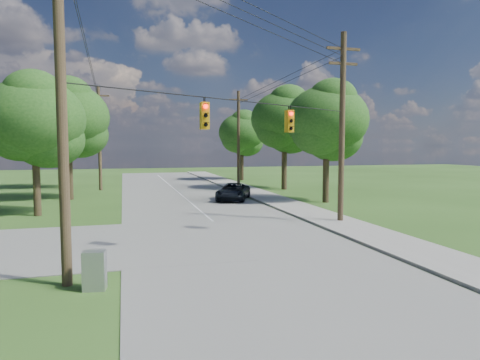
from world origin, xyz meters
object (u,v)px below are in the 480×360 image
object	(u,v)px
pole_sw	(61,81)
pole_north_e	(239,138)
pole_ne	(342,125)
control_cabinet	(95,271)
car_main_north	(233,192)
pole_north_w	(99,137)

from	to	relation	value
pole_sw	pole_north_e	size ratio (longest dim) A/B	1.20
pole_sw	pole_north_e	xyz separation A→B (m)	(13.50, 29.60, -1.10)
pole_ne	pole_north_e	bearing A→B (deg)	90.00
pole_sw	control_cabinet	world-z (taller)	pole_sw
pole_ne	control_cabinet	world-z (taller)	pole_ne
pole_north_e	car_main_north	size ratio (longest dim) A/B	2.11
car_main_north	control_cabinet	size ratio (longest dim) A/B	4.03
pole_ne	car_main_north	world-z (taller)	pole_ne
pole_north_w	pole_north_e	bearing A→B (deg)	0.00
pole_sw	pole_ne	distance (m)	15.51
pole_north_w	car_main_north	bearing A→B (deg)	-46.27
pole_north_e	pole_north_w	xyz separation A→B (m)	(-13.90, 0.00, 0.00)
pole_north_w	car_main_north	xyz separation A→B (m)	(10.50, -10.98, -4.44)
car_main_north	control_cabinet	world-z (taller)	car_main_north
pole_sw	car_main_north	bearing A→B (deg)	61.53
pole_sw	car_main_north	size ratio (longest dim) A/B	2.53
control_cabinet	pole_north_e	bearing A→B (deg)	75.31
pole_ne	control_cabinet	xyz separation A→B (m)	(-12.65, -8.27, -4.88)
pole_north_e	control_cabinet	distance (m)	33.12
pole_sw	pole_north_w	bearing A→B (deg)	90.77
control_cabinet	car_main_north	bearing A→B (deg)	72.38
pole_north_e	control_cabinet	bearing A→B (deg)	-112.68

